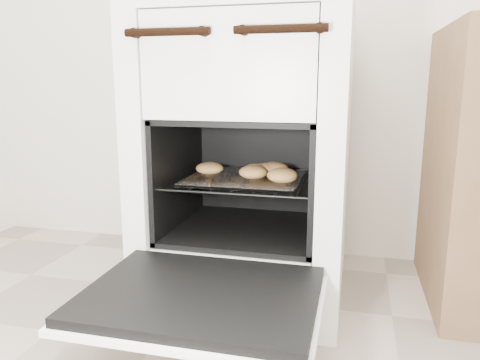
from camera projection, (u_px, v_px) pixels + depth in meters
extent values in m
cube|color=white|center=(252.00, 152.00, 1.61)|extent=(0.64, 0.69, 0.99)
cylinder|color=black|center=(167.00, 32.00, 1.23)|extent=(0.24, 0.02, 0.02)
cylinder|color=black|center=(280.00, 29.00, 1.16)|extent=(0.24, 0.02, 0.02)
cube|color=black|center=(201.00, 295.00, 1.14)|extent=(0.56, 0.43, 0.03)
cube|color=white|center=(202.00, 302.00, 1.14)|extent=(0.58, 0.45, 0.02)
cylinder|color=black|center=(181.00, 176.00, 1.60)|extent=(0.01, 0.45, 0.01)
cylinder|color=black|center=(317.00, 183.00, 1.49)|extent=(0.01, 0.45, 0.01)
cylinder|color=black|center=(229.00, 194.00, 1.34)|extent=(0.46, 0.01, 0.01)
cylinder|color=black|center=(259.00, 168.00, 1.75)|extent=(0.46, 0.01, 0.01)
cylinder|color=black|center=(191.00, 176.00, 1.59)|extent=(0.01, 0.43, 0.01)
cylinder|color=black|center=(209.00, 177.00, 1.58)|extent=(0.01, 0.43, 0.01)
cylinder|color=black|center=(228.00, 178.00, 1.56)|extent=(0.01, 0.43, 0.01)
cylinder|color=black|center=(246.00, 179.00, 1.55)|extent=(0.01, 0.43, 0.01)
cylinder|color=black|center=(265.00, 180.00, 1.53)|extent=(0.01, 0.43, 0.01)
cylinder|color=black|center=(285.00, 181.00, 1.52)|extent=(0.01, 0.43, 0.01)
cylinder|color=black|center=(305.00, 182.00, 1.50)|extent=(0.01, 0.43, 0.01)
cube|color=white|center=(245.00, 179.00, 1.53)|extent=(0.37, 0.32, 0.01)
ellipsoid|color=tan|center=(257.00, 170.00, 1.55)|extent=(0.12, 0.12, 0.04)
ellipsoid|color=tan|center=(210.00, 168.00, 1.58)|extent=(0.12, 0.12, 0.04)
ellipsoid|color=tan|center=(253.00, 172.00, 1.50)|extent=(0.09, 0.09, 0.04)
ellipsoid|color=tan|center=(266.00, 169.00, 1.56)|extent=(0.12, 0.12, 0.04)
ellipsoid|color=tan|center=(274.00, 168.00, 1.56)|extent=(0.13, 0.13, 0.04)
ellipsoid|color=tan|center=(283.00, 175.00, 1.44)|extent=(0.12, 0.12, 0.05)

